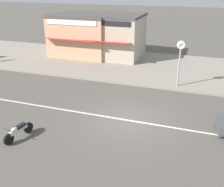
{
  "coord_description": "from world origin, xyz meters",
  "views": [
    {
      "loc": [
        3.36,
        -12.58,
        7.14
      ],
      "look_at": [
        -1.55,
        1.58,
        0.8
      ],
      "focal_mm": 42.0,
      "sensor_mm": 36.0,
      "label": 1
    }
  ],
  "objects_px": {
    "shopfront_corner_warung": "(84,34)",
    "shopfront_mid_block": "(117,36)",
    "street_clock": "(180,53)",
    "motorcycle_0": "(18,131)"
  },
  "relations": [
    {
      "from": "street_clock",
      "to": "shopfront_mid_block",
      "type": "xyz_separation_m",
      "value": [
        -6.8,
        6.56,
        -0.34
      ]
    },
    {
      "from": "shopfront_mid_block",
      "to": "shopfront_corner_warung",
      "type": "bearing_deg",
      "value": 179.79
    },
    {
      "from": "street_clock",
      "to": "shopfront_corner_warung",
      "type": "bearing_deg",
      "value": 147.69
    },
    {
      "from": "shopfront_corner_warung",
      "to": "shopfront_mid_block",
      "type": "height_order",
      "value": "shopfront_mid_block"
    },
    {
      "from": "street_clock",
      "to": "shopfront_mid_block",
      "type": "height_order",
      "value": "shopfront_mid_block"
    },
    {
      "from": "street_clock",
      "to": "motorcycle_0",
      "type": "bearing_deg",
      "value": -124.9
    },
    {
      "from": "motorcycle_0",
      "to": "shopfront_corner_warung",
      "type": "xyz_separation_m",
      "value": [
        -3.74,
        16.12,
        1.8
      ]
    },
    {
      "from": "street_clock",
      "to": "shopfront_corner_warung",
      "type": "relative_size",
      "value": 0.52
    },
    {
      "from": "street_clock",
      "to": "shopfront_mid_block",
      "type": "distance_m",
      "value": 9.46
    },
    {
      "from": "shopfront_corner_warung",
      "to": "shopfront_mid_block",
      "type": "xyz_separation_m",
      "value": [
        3.6,
        -0.01,
        0.03
      ]
    }
  ]
}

